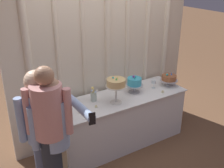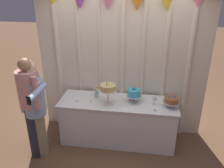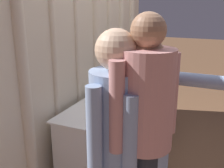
% 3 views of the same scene
% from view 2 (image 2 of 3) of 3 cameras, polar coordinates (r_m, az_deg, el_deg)
% --- Properties ---
extents(ground_plane, '(24.00, 24.00, 0.00)m').
position_cam_2_polar(ground_plane, '(4.36, 1.24, -14.12)').
color(ground_plane, brown).
extents(draped_curtain, '(3.00, 0.19, 2.67)m').
position_cam_2_polar(draped_curtain, '(4.13, 2.57, 6.17)').
color(draped_curtain, beige).
rests_on(draped_curtain, ground_plane).
extents(cake_table, '(2.02, 0.68, 0.79)m').
position_cam_2_polar(cake_table, '(4.21, 1.47, -9.03)').
color(cake_table, white).
rests_on(cake_table, ground_plane).
extents(cake_display_leftmost, '(0.29, 0.29, 0.40)m').
position_cam_2_polar(cake_display_leftmost, '(3.80, -1.01, -1.11)').
color(cake_display_leftmost, silver).
rests_on(cake_display_leftmost, cake_table).
extents(cake_display_center, '(0.27, 0.27, 0.27)m').
position_cam_2_polar(cake_display_center, '(3.94, 5.36, -2.27)').
color(cake_display_center, '#B2B2B7').
rests_on(cake_display_center, cake_table).
extents(cake_display_rightmost, '(0.28, 0.28, 0.22)m').
position_cam_2_polar(cake_display_rightmost, '(3.90, 14.28, -3.87)').
color(cake_display_rightmost, '#B2B2B7').
rests_on(cake_display_rightmost, cake_table).
extents(wine_glass, '(0.07, 0.07, 0.14)m').
position_cam_2_polar(wine_glass, '(3.93, 10.32, -3.56)').
color(wine_glass, silver).
rests_on(wine_glass, cake_table).
extents(flower_vase, '(0.11, 0.09, 0.21)m').
position_cam_2_polar(flower_vase, '(4.11, -3.78, -2.17)').
color(flower_vase, '#B2C1B2').
rests_on(flower_vase, cake_table).
extents(tealight_far_left, '(0.05, 0.05, 0.04)m').
position_cam_2_polar(tealight_far_left, '(4.05, -8.58, -4.07)').
color(tealight_far_left, beige).
rests_on(tealight_far_left, cake_table).
extents(tealight_near_left, '(0.04, 0.04, 0.03)m').
position_cam_2_polar(tealight_near_left, '(4.00, -5.21, -4.28)').
color(tealight_near_left, beige).
rests_on(tealight_near_left, cake_table).
extents(tealight_near_right, '(0.05, 0.05, 0.04)m').
position_cam_2_polar(tealight_near_right, '(3.79, 10.40, -6.25)').
color(tealight_near_right, beige).
rests_on(tealight_near_right, cake_table).
extents(guest_girl_blue_dress, '(0.49, 0.68, 1.56)m').
position_cam_2_polar(guest_girl_blue_dress, '(3.82, -18.27, -5.86)').
color(guest_girl_blue_dress, '#9E8966').
rests_on(guest_girl_blue_dress, ground_plane).
extents(guest_man_dark_suit, '(0.46, 0.36, 1.61)m').
position_cam_2_polar(guest_man_dark_suit, '(3.96, -18.65, -4.29)').
color(guest_man_dark_suit, '#4C5675').
rests_on(guest_man_dark_suit, ground_plane).
extents(guest_man_pink_jacket, '(0.44, 0.44, 1.70)m').
position_cam_2_polar(guest_man_pink_jacket, '(3.80, -19.17, -4.98)').
color(guest_man_pink_jacket, '#282D38').
rests_on(guest_man_pink_jacket, ground_plane).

